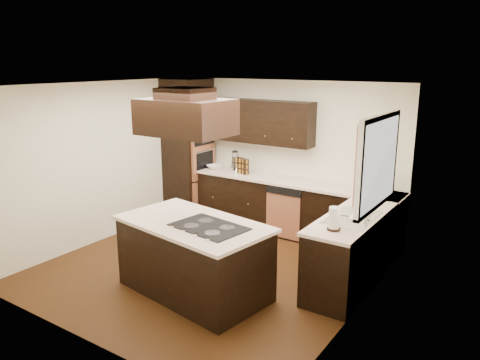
# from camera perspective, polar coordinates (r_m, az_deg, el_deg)

# --- Properties ---
(floor) EXTENTS (4.20, 4.20, 0.02)m
(floor) POSITION_cam_1_polar(r_m,az_deg,el_deg) (6.65, -3.65, -10.69)
(floor) COLOR #542F12
(floor) RESTS_ON ground
(ceiling) EXTENTS (4.20, 4.20, 0.02)m
(ceiling) POSITION_cam_1_polar(r_m,az_deg,el_deg) (6.03, -4.04, 11.54)
(ceiling) COLOR white
(ceiling) RESTS_ON ground
(wall_back) EXTENTS (4.20, 0.02, 2.50)m
(wall_back) POSITION_cam_1_polar(r_m,az_deg,el_deg) (7.96, 5.45, 3.04)
(wall_back) COLOR white
(wall_back) RESTS_ON ground
(wall_front) EXTENTS (4.20, 0.02, 2.50)m
(wall_front) POSITION_cam_1_polar(r_m,az_deg,el_deg) (4.80, -19.38, -5.36)
(wall_front) COLOR white
(wall_front) RESTS_ON ground
(wall_left) EXTENTS (0.02, 4.20, 2.50)m
(wall_left) POSITION_cam_1_polar(r_m,az_deg,el_deg) (7.66, -16.47, 2.07)
(wall_left) COLOR white
(wall_left) RESTS_ON ground
(wall_right) EXTENTS (0.02, 4.20, 2.50)m
(wall_right) POSITION_cam_1_polar(r_m,az_deg,el_deg) (5.26, 14.78, -3.31)
(wall_right) COLOR white
(wall_right) RESTS_ON ground
(oven_column) EXTENTS (0.65, 0.75, 2.12)m
(oven_column) POSITION_cam_1_polar(r_m,az_deg,el_deg) (8.65, -6.29, 2.64)
(oven_column) COLOR black
(oven_column) RESTS_ON floor
(wall_oven_face) EXTENTS (0.05, 0.62, 0.78)m
(wall_oven_face) POSITION_cam_1_polar(r_m,az_deg,el_deg) (8.42, -4.47, 2.78)
(wall_oven_face) COLOR #B06543
(wall_oven_face) RESTS_ON oven_column
(base_cabinets_back) EXTENTS (2.93, 0.60, 0.88)m
(base_cabinets_back) POSITION_cam_1_polar(r_m,az_deg,el_deg) (7.88, 4.46, -3.14)
(base_cabinets_back) COLOR black
(base_cabinets_back) RESTS_ON floor
(base_cabinets_right) EXTENTS (0.60, 2.40, 0.88)m
(base_cabinets_right) POSITION_cam_1_polar(r_m,az_deg,el_deg) (6.43, 14.37, -7.69)
(base_cabinets_right) COLOR black
(base_cabinets_right) RESTS_ON floor
(countertop_back) EXTENTS (2.93, 0.63, 0.04)m
(countertop_back) POSITION_cam_1_polar(r_m,az_deg,el_deg) (7.74, 4.47, 0.08)
(countertop_back) COLOR #FFE4CF
(countertop_back) RESTS_ON base_cabinets_back
(countertop_right) EXTENTS (0.63, 2.40, 0.04)m
(countertop_right) POSITION_cam_1_polar(r_m,az_deg,el_deg) (6.28, 14.50, -3.77)
(countertop_right) COLOR #FFE4CF
(countertop_right) RESTS_ON base_cabinets_right
(upper_cabinets) EXTENTS (2.00, 0.34, 0.72)m
(upper_cabinets) POSITION_cam_1_polar(r_m,az_deg,el_deg) (7.93, 2.16, 7.15)
(upper_cabinets) COLOR black
(upper_cabinets) RESTS_ON wall_back
(dishwasher_front) EXTENTS (0.60, 0.05, 0.72)m
(dishwasher_front) POSITION_cam_1_polar(r_m,az_deg,el_deg) (7.51, 5.30, -4.39)
(dishwasher_front) COLOR #B06543
(dishwasher_front) RESTS_ON floor
(window_frame) EXTENTS (0.06, 1.32, 1.12)m
(window_frame) POSITION_cam_1_polar(r_m,az_deg,el_deg) (5.68, 16.49, 2.05)
(window_frame) COLOR white
(window_frame) RESTS_ON wall_right
(window_pane) EXTENTS (0.00, 1.20, 1.00)m
(window_pane) POSITION_cam_1_polar(r_m,az_deg,el_deg) (5.67, 16.76, 2.01)
(window_pane) COLOR white
(window_pane) RESTS_ON wall_right
(curtain_left) EXTENTS (0.02, 0.34, 0.90)m
(curtain_left) POSITION_cam_1_polar(r_m,az_deg,el_deg) (5.30, 14.53, 1.87)
(curtain_left) COLOR beige
(curtain_left) RESTS_ON wall_right
(curtain_right) EXTENTS (0.02, 0.34, 0.90)m
(curtain_right) POSITION_cam_1_polar(r_m,az_deg,el_deg) (6.08, 17.19, 3.26)
(curtain_right) COLOR beige
(curtain_right) RESTS_ON wall_right
(sink_rim) EXTENTS (0.52, 0.84, 0.01)m
(sink_rim) POSITION_cam_1_polar(r_m,az_deg,el_deg) (5.95, 13.52, -4.46)
(sink_rim) COLOR silver
(sink_rim) RESTS_ON countertop_right
(island) EXTENTS (1.93, 1.24, 0.88)m
(island) POSITION_cam_1_polar(r_m,az_deg,el_deg) (5.84, -5.62, -9.56)
(island) COLOR black
(island) RESTS_ON floor
(island_top) EXTENTS (2.01, 1.32, 0.04)m
(island_top) POSITION_cam_1_polar(r_m,az_deg,el_deg) (5.67, -5.73, -5.31)
(island_top) COLOR #FFE4CF
(island_top) RESTS_ON island
(cooktop) EXTENTS (0.93, 0.69, 0.01)m
(cooktop) POSITION_cam_1_polar(r_m,az_deg,el_deg) (5.48, -3.80, -5.72)
(cooktop) COLOR black
(cooktop) RESTS_ON island_top
(range_hood) EXTENTS (1.05, 0.72, 0.42)m
(range_hood) POSITION_cam_1_polar(r_m,az_deg,el_deg) (5.57, -6.63, 7.64)
(range_hood) COLOR black
(range_hood) RESTS_ON ceiling
(hood_duct) EXTENTS (0.55, 0.50, 0.13)m
(hood_duct) POSITION_cam_1_polar(r_m,az_deg,el_deg) (5.55, -6.71, 10.46)
(hood_duct) COLOR black
(hood_duct) RESTS_ON ceiling
(blender_base) EXTENTS (0.15, 0.15, 0.10)m
(blender_base) POSITION_cam_1_polar(r_m,az_deg,el_deg) (8.09, -0.62, 1.26)
(blender_base) COLOR silver
(blender_base) RESTS_ON countertop_back
(blender_pitcher) EXTENTS (0.13, 0.13, 0.26)m
(blender_pitcher) POSITION_cam_1_polar(r_m,az_deg,el_deg) (8.05, -0.62, 2.51)
(blender_pitcher) COLOR silver
(blender_pitcher) RESTS_ON blender_base
(spice_rack) EXTENTS (0.33, 0.18, 0.26)m
(spice_rack) POSITION_cam_1_polar(r_m,az_deg,el_deg) (8.03, 0.18, 1.76)
(spice_rack) COLOR black
(spice_rack) RESTS_ON countertop_back
(mixing_bowl) EXTENTS (0.34, 0.34, 0.07)m
(mixing_bowl) POSITION_cam_1_polar(r_m,az_deg,el_deg) (8.40, -3.13, 1.61)
(mixing_bowl) COLOR white
(mixing_bowl) RESTS_ON countertop_back
(soap_bottle) EXTENTS (0.10, 0.10, 0.17)m
(soap_bottle) POSITION_cam_1_polar(r_m,az_deg,el_deg) (6.37, 14.88, -2.55)
(soap_bottle) COLOR white
(soap_bottle) RESTS_ON countertop_right
(paper_towel) EXTENTS (0.16, 0.16, 0.27)m
(paper_towel) POSITION_cam_1_polar(r_m,az_deg,el_deg) (5.45, 11.40, -4.65)
(paper_towel) COLOR white
(paper_towel) RESTS_ON countertop_right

